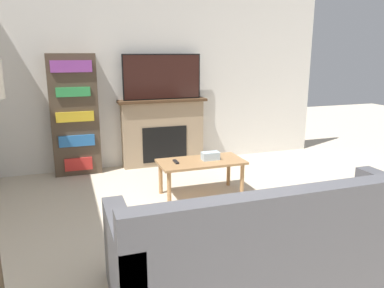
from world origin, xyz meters
The scene contains 8 objects.
wall_back centered at (0.00, 4.34, 1.35)m, with size 5.71×0.06×2.70m.
fireplace centered at (0.08, 4.19, 0.54)m, with size 1.40×0.28×1.06m.
tv centered at (0.08, 4.17, 1.41)m, with size 1.22×0.03×0.69m.
couch centered at (0.14, 0.79, 0.30)m, with size 2.59×0.91×0.90m.
coffee_table centered at (0.20, 2.74, 0.39)m, with size 1.07×0.53×0.45m.
tissue_box centered at (0.32, 2.74, 0.50)m, with size 0.22×0.12×0.10m.
remote_control centered at (-0.13, 2.76, 0.46)m, with size 0.04×0.15×0.02m.
bookshelf centered at (-1.24, 4.17, 0.88)m, with size 0.67×0.29×1.76m.
Camera 1 is at (-1.37, -1.49, 1.78)m, focal length 35.00 mm.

